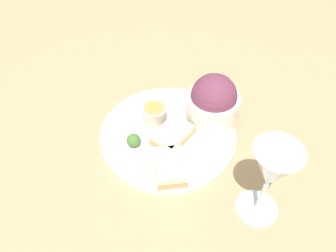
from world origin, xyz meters
name	(u,v)px	position (x,y,z in m)	size (l,w,h in m)	color
ground_plane	(168,137)	(0.00, 0.00, 0.00)	(4.00, 4.00, 0.00)	tan
dinner_plate	(168,135)	(0.00, 0.00, 0.01)	(0.28, 0.28, 0.01)	white
salad_bowl	(213,102)	(0.06, -0.08, 0.06)	(0.11, 0.11, 0.11)	silver
sauce_ramekin	(154,113)	(0.03, 0.03, 0.03)	(0.05, 0.05, 0.04)	beige
cheese_toast_near	(170,167)	(-0.09, -0.02, 0.03)	(0.09, 0.08, 0.03)	tan
cheese_toast_far	(172,135)	(-0.02, -0.01, 0.03)	(0.10, 0.09, 0.03)	tan
wine_glass	(271,172)	(-0.14, -0.18, 0.11)	(0.07, 0.07, 0.16)	silver
garnish	(134,140)	(-0.04, 0.06, 0.03)	(0.03, 0.03, 0.03)	#477533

